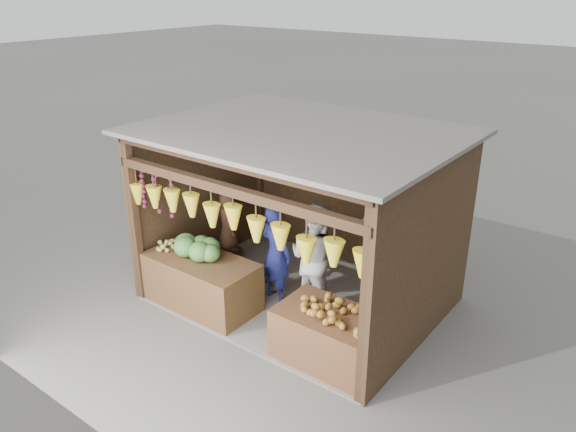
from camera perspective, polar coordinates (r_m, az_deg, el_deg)
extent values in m
plane|color=#514F49|center=(8.79, 1.10, -8.28)|extent=(80.00, 80.00, 0.00)
cube|color=slate|center=(8.78, 1.10, -8.22)|extent=(4.00, 3.00, 0.02)
cube|color=black|center=(9.36, 6.57, 2.44)|extent=(4.00, 0.06, 2.60)
cube|color=black|center=(9.41, -8.74, 2.45)|extent=(0.06, 3.00, 2.60)
cube|color=black|center=(7.31, 13.98, -4.24)|extent=(0.06, 3.00, 2.60)
cube|color=#605B54|center=(7.76, 1.24, 8.57)|extent=(4.30, 3.30, 0.06)
cube|color=black|center=(8.51, -15.33, -0.41)|extent=(0.11, 0.11, 2.60)
cube|color=black|center=(6.19, 7.96, -9.06)|extent=(0.11, 0.11, 2.60)
cube|color=black|center=(10.37, -2.85, 4.63)|extent=(0.11, 0.11, 2.60)
cube|color=black|center=(8.57, 17.54, -0.51)|extent=(0.11, 0.11, 2.60)
cube|color=black|center=(6.82, -5.91, 2.61)|extent=(4.00, 0.12, 0.12)
cube|color=black|center=(6.71, -6.03, 5.33)|extent=(4.00, 0.12, 0.12)
cube|color=#382314|center=(8.84, 11.67, -0.91)|extent=(1.25, 0.30, 0.05)
cube|color=#382314|center=(9.29, 8.18, -3.00)|extent=(0.05, 0.28, 1.05)
cube|color=#382314|center=(8.86, 14.79, -4.93)|extent=(0.05, 0.28, 1.05)
cube|color=blue|center=(8.76, 11.14, -2.03)|extent=(1.25, 0.02, 0.30)
cube|color=#4F361A|center=(8.52, -8.75, -6.66)|extent=(1.73, 0.85, 0.77)
cube|color=#52321B|center=(7.30, 4.55, -12.30)|extent=(1.44, 0.85, 0.71)
cube|color=black|center=(9.75, -5.94, -4.06)|extent=(0.31, 0.31, 0.29)
imported|color=#151A52|center=(8.39, -1.23, -3.80)|extent=(0.62, 0.46, 1.57)
imported|color=silver|center=(8.14, 2.76, -4.25)|extent=(0.83, 0.66, 1.68)
imported|color=#543321|center=(9.47, -6.11, -0.47)|extent=(0.60, 0.58, 1.04)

